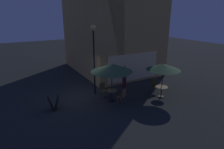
% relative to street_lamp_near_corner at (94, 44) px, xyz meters
% --- Properties ---
extents(ground_plane, '(60.00, 60.00, 0.00)m').
position_rel_street_lamp_near_corner_xyz_m(ground_plane, '(-0.88, -0.34, -3.41)').
color(ground_plane, '#232726').
extents(cafe_building, '(6.40, 8.61, 9.16)m').
position_rel_street_lamp_near_corner_xyz_m(cafe_building, '(2.65, 3.45, 1.16)').
color(cafe_building, tan).
rests_on(cafe_building, ground).
extents(street_lamp_near_corner, '(0.38, 0.38, 4.58)m').
position_rel_street_lamp_near_corner_xyz_m(street_lamp_near_corner, '(0.00, 0.00, 0.00)').
color(street_lamp_near_corner, black).
rests_on(street_lamp_near_corner, ground).
extents(menu_sandwich_board, '(0.73, 0.65, 0.90)m').
position_rel_street_lamp_near_corner_xyz_m(menu_sandwich_board, '(-2.99, -0.97, -2.95)').
color(menu_sandwich_board, black).
rests_on(menu_sandwich_board, ground).
extents(cafe_table_0, '(0.78, 0.78, 0.72)m').
position_rel_street_lamp_near_corner_xyz_m(cafe_table_0, '(3.52, -2.66, -2.87)').
color(cafe_table_0, black).
rests_on(cafe_table_0, ground).
extents(cafe_table_1, '(0.65, 0.65, 0.72)m').
position_rel_street_lamp_near_corner_xyz_m(cafe_table_1, '(0.43, -1.58, -2.92)').
color(cafe_table_1, black).
rests_on(cafe_table_1, ground).
extents(patio_umbrella_0, '(2.13, 2.13, 2.26)m').
position_rel_street_lamp_near_corner_xyz_m(patio_umbrella_0, '(3.52, -2.66, -1.36)').
color(patio_umbrella_0, black).
rests_on(patio_umbrella_0, ground).
extents(patio_umbrella_1, '(2.50, 2.50, 2.39)m').
position_rel_street_lamp_near_corner_xyz_m(patio_umbrella_1, '(0.43, -1.58, -1.26)').
color(patio_umbrella_1, black).
rests_on(patio_umbrella_1, ground).
extents(cafe_chair_0, '(0.45, 0.45, 0.95)m').
position_rel_street_lamp_near_corner_xyz_m(cafe_chair_0, '(3.68, -1.80, -2.85)').
color(cafe_chair_0, '#4F3E18').
rests_on(cafe_chair_0, ground).
extents(cafe_chair_1, '(0.56, 0.56, 0.99)m').
position_rel_street_lamp_near_corner_xyz_m(cafe_chair_1, '(0.78, -2.28, -2.82)').
color(cafe_chair_1, brown).
rests_on(cafe_chair_1, ground).
extents(cafe_chair_2, '(0.50, 0.50, 0.93)m').
position_rel_street_lamp_near_corner_xyz_m(cafe_chair_2, '(0.25, -0.72, -2.86)').
color(cafe_chair_2, brown).
rests_on(cafe_chair_2, ground).
extents(patron_standing_0, '(0.34, 0.34, 1.85)m').
position_rel_street_lamp_near_corner_xyz_m(patron_standing_0, '(2.03, -0.53, -2.48)').
color(patron_standing_0, '#491E21').
rests_on(patron_standing_0, ground).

